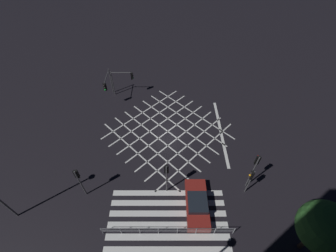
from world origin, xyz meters
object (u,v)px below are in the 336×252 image
at_px(traffic_light_sw_cross, 79,178).
at_px(waiting_car, 197,204).
at_px(traffic_light_median_south, 167,173).
at_px(traffic_light_se_main, 251,178).
at_px(traffic_light_nw_cross, 108,83).
at_px(traffic_light_se_cross, 255,166).
at_px(traffic_light_nw_main, 124,78).
at_px(street_tree_near, 326,228).

bearing_deg(traffic_light_sw_cross, waiting_car, -97.52).
height_order(traffic_light_sw_cross, traffic_light_median_south, traffic_light_median_south).
xyz_separation_m(traffic_light_se_main, traffic_light_median_south, (-6.74, 0.19, 0.39)).
xyz_separation_m(traffic_light_nw_cross, traffic_light_se_cross, (14.07, -11.64, 0.44)).
xyz_separation_m(traffic_light_se_main, traffic_light_nw_main, (-11.96, 13.53, 0.22)).
bearing_deg(traffic_light_sw_cross, traffic_light_nw_cross, 0.14).
bearing_deg(traffic_light_nw_main, traffic_light_sw_cross, -97.28).
height_order(traffic_light_nw_cross, street_tree_near, street_tree_near).
distance_m(traffic_light_se_main, traffic_light_median_south, 6.76).
height_order(traffic_light_se_main, traffic_light_median_south, traffic_light_median_south).
bearing_deg(traffic_light_nw_main, traffic_light_se_main, -48.53).
relative_size(traffic_light_se_main, traffic_light_nw_main, 0.94).
distance_m(traffic_light_median_south, traffic_light_nw_main, 14.33).
xyz_separation_m(traffic_light_median_south, traffic_light_se_cross, (7.07, 0.49, 0.34)).
bearing_deg(traffic_light_median_south, traffic_light_nw_main, 21.35).
height_order(traffic_light_se_main, waiting_car, traffic_light_se_main).
height_order(traffic_light_se_main, traffic_light_nw_cross, traffic_light_nw_cross).
distance_m(traffic_light_nw_cross, street_tree_near, 23.77).
height_order(traffic_light_se_cross, street_tree_near, street_tree_near).
xyz_separation_m(traffic_light_sw_cross, traffic_light_nw_main, (1.75, 13.67, -0.04)).
xyz_separation_m(street_tree_near, waiting_car, (-7.37, 3.03, -3.28)).
xyz_separation_m(traffic_light_se_main, waiting_car, (-4.26, -1.39, -1.71)).
height_order(traffic_light_sw_cross, street_tree_near, street_tree_near).
relative_size(street_tree_near, waiting_car, 1.30).
height_order(traffic_light_median_south, waiting_car, traffic_light_median_south).
xyz_separation_m(traffic_light_se_cross, waiting_car, (-4.59, -2.07, -2.44)).
distance_m(traffic_light_median_south, traffic_light_se_cross, 7.10).
distance_m(traffic_light_se_cross, street_tree_near, 5.86).
bearing_deg(traffic_light_median_south, waiting_car, -122.38).
xyz_separation_m(traffic_light_sw_cross, waiting_car, (9.45, -1.25, -1.97)).
relative_size(traffic_light_median_south, waiting_car, 0.87).
distance_m(traffic_light_nw_main, street_tree_near, 23.47).
bearing_deg(traffic_light_nw_cross, traffic_light_sw_cross, 0.14).
bearing_deg(traffic_light_nw_cross, traffic_light_se_cross, 50.40).
distance_m(traffic_light_se_main, waiting_car, 4.80).
relative_size(traffic_light_se_main, waiting_car, 0.75).
bearing_deg(street_tree_near, waiting_car, 157.68).
bearing_deg(traffic_light_median_south, traffic_light_se_main, -91.57).
relative_size(traffic_light_se_main, traffic_light_sw_cross, 0.90).
distance_m(traffic_light_nw_main, waiting_car, 16.90).
relative_size(traffic_light_sw_cross, waiting_car, 0.83).
bearing_deg(traffic_light_sw_cross, traffic_light_se_main, -89.41).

